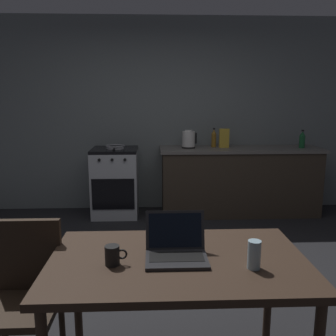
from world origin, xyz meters
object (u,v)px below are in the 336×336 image
Objects in this scene: stove_oven at (115,182)px; bottle_b at (214,138)px; electric_kettle at (189,140)px; cereal_box at (224,138)px; frying_pan at (115,147)px; bottle at (302,139)px; coffee_mug at (113,255)px; laptop at (176,249)px; dining_table at (178,271)px; drinking_glass at (254,255)px; chair at (24,291)px.

bottle_b reaches higher than stove_oven.
cereal_box reaches higher than electric_kettle.
electric_kettle is 0.98m from frying_pan.
coffee_mug is at bearing -125.95° from bottle.
laptop is 3.06m from frying_pan.
frying_pan reaches higher than dining_table.
laptop is 3.16m from cereal_box.
cereal_box is 0.98× the size of bottle_b.
electric_kettle reaches higher than coffee_mug.
drinking_glass is (-1.50, -3.10, -0.20)m from bottle.
drinking_glass is at bearing -95.91° from bottle_b.
laptop is (0.63, -3.02, 0.34)m from stove_oven.
chair is 3.72× the size of bottle.
bottle_b reaches higher than drinking_glass.
bottle reaches higher than chair.
stove_oven is 1.58m from cereal_box.
cereal_box is at bearing 81.68° from drinking_glass.
bottle reaches higher than drinking_glass.
cereal_box is (0.46, 3.17, 0.22)m from drinking_glass.
drinking_glass is at bearing -98.32° from cereal_box.
cereal_box reaches higher than stove_oven.
laptop reaches higher than drinking_glass.
laptop is 0.40m from drinking_glass.
frying_pan is 3.28m from drinking_glass.
cereal_box is (0.84, 3.04, 0.24)m from laptop.
bottle_b is at bearing 4.68° from frying_pan.
frying_pan is 1.33m from bottle_b.
laptop is 0.76× the size of frying_pan.
stove_oven is 3.76× the size of bottle.
drinking_glass is at bearing -5.57° from coffee_mug.
bottle_b is (0.71, 3.10, 0.24)m from laptop.
chair reaches higher than drinking_glass.
drinking_glass is (0.70, -0.07, 0.02)m from coffee_mug.
coffee_mug is at bearing -170.09° from laptop.
laptop is at bearing -122.34° from bottle.
frying_pan is (-2.50, 0.02, -0.09)m from bottle.
dining_table is 3.19× the size of frying_pan.
frying_pan is 3.08m from coffee_mug.
chair is 3.41m from bottle_b.
dining_table is at bearing 11.42° from chair.
chair is at bearing 161.91° from coffee_mug.
frying_pan is at bearing 101.79° from dining_table.
chair is at bearing -94.44° from frying_pan.
coffee_mug is (-0.68, -3.09, -0.22)m from electric_kettle.
bottle_b is (0.35, 0.08, 0.01)m from electric_kettle.
coffee_mug is at bearing -84.53° from frying_pan.
cereal_box is at bearing -24.81° from bottle_b.
bottle_b reaches higher than electric_kettle.
dining_table is 5.62× the size of electric_kettle.
bottle is (1.88, 2.97, 0.23)m from laptop.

